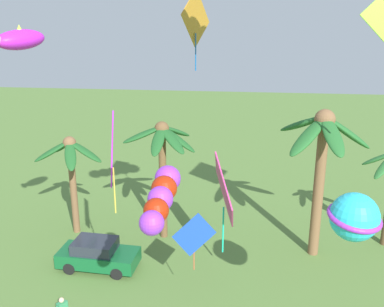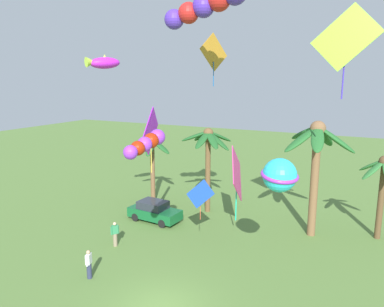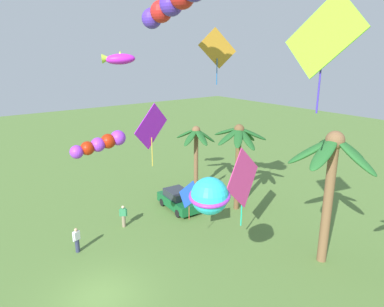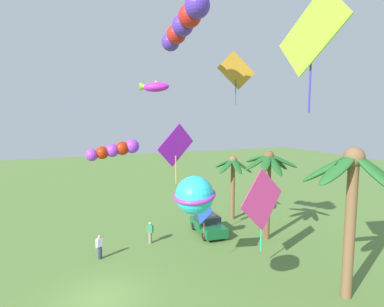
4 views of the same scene
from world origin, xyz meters
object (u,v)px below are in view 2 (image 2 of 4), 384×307
(spectator_0, at_px, (115,234))
(kite_diamond_4, at_px, (346,39))
(palm_tree_0, at_px, (208,147))
(spectator_1, at_px, (89,264))
(kite_fish_3, at_px, (103,63))
(kite_tube_6, at_px, (207,5))
(parked_car_0, at_px, (154,211))
(kite_diamond_0, at_px, (214,53))
(palm_tree_2, at_px, (316,150))
(kite_diamond_2, at_px, (237,174))
(kite_diamond_5, at_px, (200,195))
(palm_tree_3, at_px, (152,152))
(palm_tree_1, at_px, (383,178))
(kite_diamond_7, at_px, (151,132))
(kite_ball_1, at_px, (280,175))
(kite_tube_8, at_px, (146,143))

(spectator_0, distance_m, kite_diamond_4, 17.15)
(palm_tree_0, relative_size, spectator_1, 4.21)
(kite_fish_3, xyz_separation_m, kite_tube_6, (7.11, -0.46, 2.63))
(parked_car_0, height_order, kite_diamond_0, kite_diamond_0)
(palm_tree_2, height_order, kite_tube_6, kite_tube_6)
(parked_car_0, distance_m, kite_diamond_2, 7.05)
(kite_diamond_2, bearing_deg, palm_tree_0, 139.20)
(kite_diamond_5, bearing_deg, palm_tree_3, 139.94)
(palm_tree_1, xyz_separation_m, spectator_0, (-14.72, -8.82, -3.32))
(palm_tree_0, bearing_deg, palm_tree_3, -179.56)
(palm_tree_0, xyz_separation_m, kite_tube_6, (3.54, -8.07, 8.73))
(palm_tree_1, height_order, palm_tree_2, palm_tree_2)
(palm_tree_2, relative_size, palm_tree_3, 1.36)
(palm_tree_0, bearing_deg, kite_diamond_2, -40.80)
(parked_car_0, xyz_separation_m, kite_tube_6, (6.24, -4.41, 13.22))
(palm_tree_0, relative_size, kite_diamond_7, 1.66)
(parked_car_0, height_order, kite_ball_1, kite_ball_1)
(kite_tube_8, bearing_deg, palm_tree_0, 100.12)
(spectator_0, distance_m, kite_ball_1, 11.70)
(kite_ball_1, distance_m, kite_fish_3, 12.63)
(palm_tree_0, distance_m, kite_tube_6, 12.40)
(kite_tube_8, bearing_deg, kite_diamond_5, 86.16)
(palm_tree_0, bearing_deg, palm_tree_1, 2.18)
(kite_fish_3, height_order, kite_tube_8, kite_fish_3)
(parked_car_0, bearing_deg, kite_ball_1, -28.42)
(spectator_1, bearing_deg, kite_diamond_0, 65.47)
(kite_diamond_5, bearing_deg, kite_diamond_4, 6.97)
(kite_diamond_2, distance_m, kite_tube_8, 9.25)
(palm_tree_0, distance_m, parked_car_0, 6.38)
(palm_tree_3, bearing_deg, kite_diamond_2, -18.83)
(parked_car_0, relative_size, kite_diamond_7, 0.99)
(kite_fish_3, bearing_deg, kite_tube_6, -3.68)
(parked_car_0, relative_size, kite_tube_6, 0.93)
(kite_fish_3, bearing_deg, kite_diamond_2, 33.51)
(kite_diamond_5, xyz_separation_m, kite_diamond_7, (-3.01, -0.68, 3.70))
(palm_tree_2, xyz_separation_m, kite_tube_8, (-6.06, -10.53, 1.60))
(palm_tree_1, relative_size, kite_tube_6, 1.30)
(parked_car_0, height_order, spectator_1, spectator_1)
(spectator_0, relative_size, kite_diamond_2, 0.31)
(parked_car_0, distance_m, kite_diamond_4, 17.12)
(kite_diamond_5, bearing_deg, kite_diamond_0, 94.81)
(palm_tree_2, relative_size, kite_diamond_4, 1.68)
(kite_ball_1, relative_size, kite_diamond_4, 0.53)
(palm_tree_2, relative_size, kite_diamond_2, 1.52)
(kite_ball_1, distance_m, kite_tube_6, 9.03)
(palm_tree_3, bearing_deg, kite_diamond_4, -19.99)
(kite_diamond_2, bearing_deg, palm_tree_1, 21.56)
(parked_car_0, height_order, kite_fish_3, kite_fish_3)
(kite_fish_3, relative_size, kite_tube_6, 0.52)
(parked_car_0, distance_m, kite_tube_8, 11.35)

